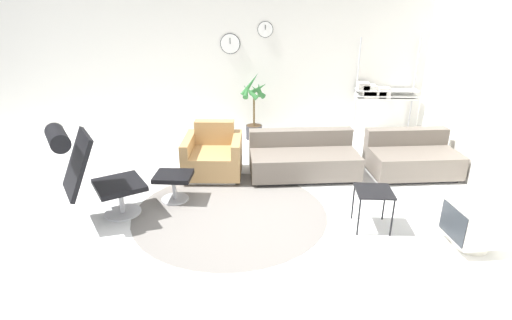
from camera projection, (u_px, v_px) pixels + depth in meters
The scene contains 12 objects.
ground_plane at pixel (233, 208), 5.07m from camera, with size 12.00×12.00×0.00m, color white.
wall_back at pixel (250, 60), 7.58m from camera, with size 12.00×0.09×2.80m.
round_rug at pixel (230, 212), 4.96m from camera, with size 2.40×2.40×0.01m.
lounge_chair at pixel (87, 166), 4.53m from camera, with size 1.08×0.99×1.19m.
ottoman at pixel (174, 181), 5.18m from camera, with size 0.47×0.40×0.37m.
armchair_red at pixel (213, 157), 5.94m from camera, with size 0.87×0.85×0.76m.
couch_low at pixel (303, 159), 5.96m from camera, with size 1.66×1.00×0.63m.
couch_second at pixel (411, 158), 6.00m from camera, with size 1.35×0.96×0.63m.
side_table at pixel (374, 195), 4.49m from camera, with size 0.41×0.41×0.47m.
crt_television at pixel (474, 224), 4.18m from camera, with size 0.56×0.57×0.50m.
potted_plant at pixel (254, 113), 7.43m from camera, with size 0.54×0.52×1.23m.
shelf_unit at pixel (378, 92), 7.45m from camera, with size 1.13×0.28×1.83m.
Camera 1 is at (0.54, -4.45, 2.46)m, focal length 28.00 mm.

